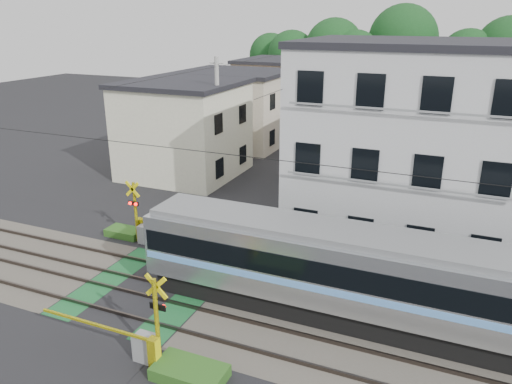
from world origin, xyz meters
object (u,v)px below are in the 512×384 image
at_px(crossing_signal_near, 146,342).
at_px(pedestrian, 335,135).
at_px(crossing_signal_far, 145,229).
at_px(apartment_block, 409,143).

xyz_separation_m(crossing_signal_near, pedestrian, (-1.79, 29.70, 0.12)).
xyz_separation_m(crossing_signal_near, crossing_signal_far, (-5.17, 7.31, 0.00)).
distance_m(crossing_signal_far, apartment_block, 13.14).
distance_m(crossing_signal_near, crossing_signal_far, 8.95).
distance_m(crossing_signal_near, pedestrian, 29.75).
bearing_deg(crossing_signal_far, crossing_signal_near, -54.71).
relative_size(crossing_signal_near, crossing_signal_far, 1.00).
height_order(crossing_signal_far, apartment_block, apartment_block).
xyz_separation_m(crossing_signal_far, pedestrian, (3.38, 22.39, 0.12)).
distance_m(crossing_signal_far, pedestrian, 22.64).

